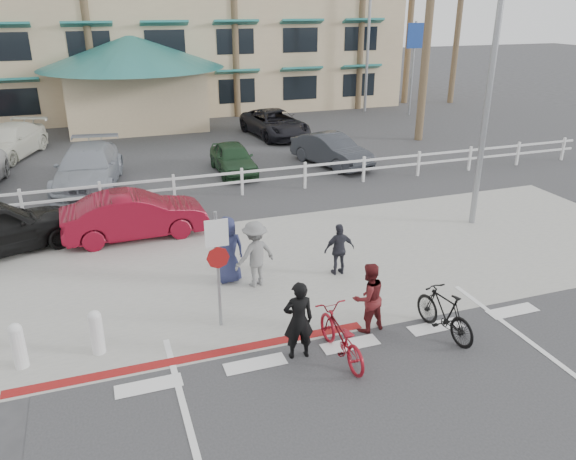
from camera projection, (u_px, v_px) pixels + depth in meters
name	position (u px, v px, depth m)	size (l,w,h in m)	color
ground	(363.00, 362.00, 10.82)	(140.00, 140.00, 0.00)	#333335
bike_path	(419.00, 431.00, 9.07)	(12.00, 16.00, 0.01)	#333335
sidewalk_plaza	(287.00, 265.00, 14.75)	(22.00, 7.00, 0.01)	gray
cross_street	(246.00, 215.00, 18.25)	(40.00, 5.00, 0.01)	#333335
parking_lot	(193.00, 148.00, 26.55)	(50.00, 16.00, 0.01)	#333335
curb_red	(198.00, 357.00, 10.95)	(7.00, 0.25, 0.02)	maroon
rail_fence	(245.00, 181.00, 19.96)	(29.40, 0.16, 1.00)	silver
building	(182.00, 15.00, 36.38)	(28.00, 16.00, 11.30)	#CFB68D
sign_post	(218.00, 264.00, 11.49)	(0.50, 0.10, 2.90)	gray
bollard_0	(97.00, 332.00, 10.92)	(0.26, 0.26, 0.95)	silver
bollard_1	(18.00, 346.00, 10.49)	(0.26, 0.26, 0.95)	silver
streetlight_0	(491.00, 75.00, 15.92)	(0.60, 2.00, 9.00)	gray
streetlight_1	(369.00, 32.00, 33.67)	(0.60, 2.00, 9.50)	gray
info_sign	(412.00, 68.00, 33.27)	(1.20, 0.16, 5.60)	navy
palm_5	(234.00, 0.00, 31.43)	(4.00, 4.00, 13.00)	#19411D
palm_9	(461.00, 0.00, 36.02)	(4.00, 4.00, 13.00)	#19411D
bike_red	(341.00, 336.00, 10.77)	(0.64, 1.84, 0.96)	maroon
rider_red	(298.00, 320.00, 10.68)	(0.59, 0.39, 1.63)	black
bike_black	(445.00, 313.00, 11.52)	(0.48, 1.70, 1.02)	black
rider_black	(368.00, 297.00, 11.60)	(0.74, 0.58, 1.53)	#591719
pedestrian_a	(255.00, 254.00, 13.44)	(1.07, 0.62, 1.66)	slate
pedestrian_child	(339.00, 249.00, 14.05)	(0.80, 0.33, 1.36)	#272831
pedestrian_b	(228.00, 250.00, 13.62)	(0.83, 0.54, 1.69)	#23274C
car_white_sedan	(135.00, 215.00, 16.31)	(1.43, 4.11, 1.35)	maroon
lot_car_1	(88.00, 168.00, 20.61)	(2.14, 5.26, 1.53)	#8B919D
lot_car_2	(233.00, 158.00, 22.52)	(1.43, 3.55, 1.21)	#1C3C22
lot_car_3	(331.00, 150.00, 23.53)	(1.39, 3.98, 1.31)	#292C31
lot_car_4	(8.00, 142.00, 24.70)	(1.98, 4.86, 1.41)	silver
lot_car_5	(275.00, 124.00, 28.55)	(2.23, 4.84, 1.34)	black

